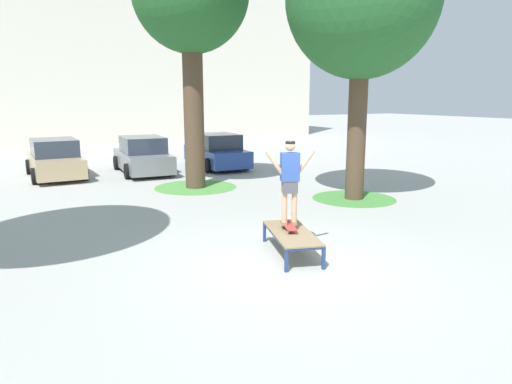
% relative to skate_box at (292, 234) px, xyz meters
% --- Properties ---
extents(ground_plane, '(120.00, 120.00, 0.00)m').
position_rel_skate_box_xyz_m(ground_plane, '(-0.30, -0.46, -0.41)').
color(ground_plane, '#A8A8A3').
extents(building_facade, '(28.08, 4.00, 13.49)m').
position_rel_skate_box_xyz_m(building_facade, '(3.44, 26.92, 6.33)').
color(building_facade, silver).
rests_on(building_facade, ground).
extents(skate_box, '(1.28, 2.04, 0.46)m').
position_rel_skate_box_xyz_m(skate_box, '(0.00, 0.00, 0.00)').
color(skate_box, navy).
rests_on(skate_box, ground).
extents(skateboard, '(0.48, 0.82, 0.09)m').
position_rel_skate_box_xyz_m(skateboard, '(0.06, 0.19, 0.12)').
color(skateboard, '#B23333').
rests_on(skateboard, skate_box).
extents(skater, '(0.96, 0.44, 1.69)m').
position_rel_skate_box_xyz_m(skater, '(0.06, 0.19, 1.12)').
color(skater, tan).
rests_on(skater, skateboard).
extents(grass_patch_near_right, '(2.56, 2.56, 0.01)m').
position_rel_skate_box_xyz_m(grass_patch_near_right, '(4.51, 3.50, -0.41)').
color(grass_patch_near_right, '#47893D').
rests_on(grass_patch_near_right, ground).
extents(grass_patch_mid_back, '(2.84, 2.84, 0.01)m').
position_rel_skate_box_xyz_m(grass_patch_mid_back, '(0.85, 7.55, -0.41)').
color(grass_patch_mid_back, '#519342').
rests_on(grass_patch_mid_back, ground).
extents(car_tan, '(2.00, 4.24, 1.50)m').
position_rel_skate_box_xyz_m(car_tan, '(-3.22, 12.06, 0.28)').
color(car_tan, tan).
rests_on(car_tan, ground).
extents(car_grey, '(2.08, 4.28, 1.50)m').
position_rel_skate_box_xyz_m(car_grey, '(0.07, 11.54, 0.28)').
color(car_grey, slate).
rests_on(car_grey, ground).
extents(car_blue, '(2.06, 4.27, 1.50)m').
position_rel_skate_box_xyz_m(car_blue, '(3.37, 11.53, 0.28)').
color(car_blue, '#28479E').
rests_on(car_blue, ground).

